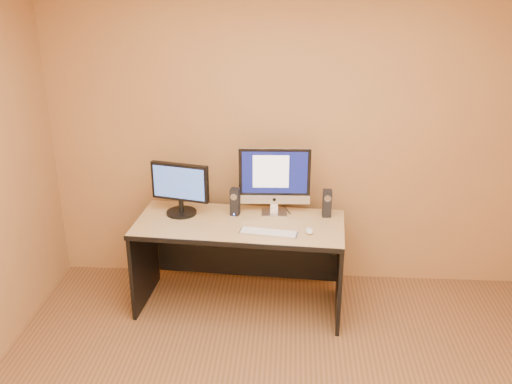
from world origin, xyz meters
TOP-DOWN VIEW (x-y plane):
  - walls at (0.00, 0.00)m, footprint 4.00×4.00m
  - desk at (-0.37, 1.47)m, footprint 1.65×0.81m
  - imac at (-0.10, 1.67)m, footprint 0.58×0.24m
  - second_monitor at (-0.84, 1.61)m, footprint 0.52×0.35m
  - speaker_left at (-0.41, 1.62)m, footprint 0.08×0.08m
  - speaker_right at (0.31, 1.64)m, footprint 0.07×0.07m
  - keyboard at (-0.13, 1.29)m, footprint 0.44×0.18m
  - mouse at (0.17, 1.33)m, footprint 0.07×0.11m
  - cable_a at (-0.01, 1.76)m, footprint 0.08×0.21m
  - cable_b at (-0.14, 1.73)m, footprint 0.12×0.15m

SIDE VIEW (x-z plane):
  - desk at x=-0.37m, z-range 0.00..0.74m
  - cable_a at x=-0.01m, z-range 0.74..0.75m
  - cable_b at x=-0.14m, z-range 0.74..0.75m
  - keyboard at x=-0.13m, z-range 0.74..0.76m
  - mouse at x=0.17m, z-range 0.74..0.78m
  - speaker_left at x=-0.41m, z-range 0.74..0.96m
  - speaker_right at x=0.31m, z-range 0.74..0.96m
  - second_monitor at x=-0.84m, z-range 0.74..1.16m
  - imac at x=-0.10m, z-range 0.74..1.29m
  - walls at x=0.00m, z-range 0.00..2.60m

